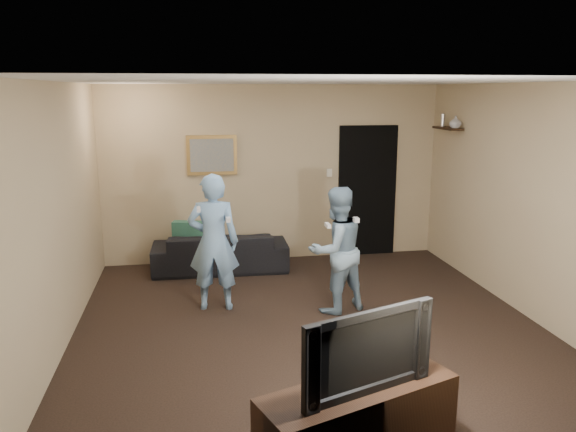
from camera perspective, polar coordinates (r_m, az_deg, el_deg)
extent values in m
plane|color=black|center=(6.33, 1.96, -10.75)|extent=(5.00, 5.00, 0.00)
cube|color=silver|center=(5.81, 2.15, 13.50)|extent=(5.00, 5.00, 0.04)
cube|color=tan|center=(8.36, -1.49, 4.30)|extent=(5.00, 0.04, 2.60)
cube|color=tan|center=(3.61, 10.31, -7.18)|extent=(5.00, 0.04, 2.60)
cube|color=tan|center=(5.95, -22.22, -0.06)|extent=(0.04, 5.00, 2.60)
cube|color=tan|center=(6.89, 22.85, 1.51)|extent=(0.04, 5.00, 2.60)
imported|color=black|center=(8.06, -6.89, -3.55)|extent=(1.92, 0.79, 0.55)
cube|color=#1B5141|center=(8.00, -9.87, -2.27)|extent=(0.51, 0.28, 0.49)
cube|color=olive|center=(8.21, -7.74, 6.15)|extent=(0.72, 0.05, 0.57)
cube|color=slate|center=(8.19, -7.73, 6.13)|extent=(0.62, 0.01, 0.47)
cube|color=black|center=(8.70, 8.04, 2.52)|extent=(0.90, 0.06, 2.00)
cube|color=silver|center=(8.50, 4.23, 4.41)|extent=(0.08, 0.02, 0.12)
cube|color=black|center=(8.32, 15.93, 8.57)|extent=(0.20, 0.60, 0.03)
imported|color=#A4A4A9|center=(8.11, 16.65, 9.14)|extent=(0.18, 0.18, 0.17)
cylinder|color=silver|center=(8.47, 15.45, 9.37)|extent=(0.06, 0.06, 0.18)
cube|color=black|center=(4.22, 7.11, -19.90)|extent=(1.52, 0.93, 0.52)
imported|color=black|center=(3.95, 7.34, -13.07)|extent=(1.02, 0.48, 0.60)
imported|color=#7DAAD8|center=(6.53, -7.57, -2.66)|extent=(0.63, 0.45, 1.60)
cube|color=white|center=(6.21, -9.08, 0.67)|extent=(0.04, 0.14, 0.04)
cube|color=white|center=(6.25, -6.10, -0.37)|extent=(0.05, 0.09, 0.05)
imported|color=#7D9EB6|center=(6.44, 4.92, -3.45)|extent=(0.86, 0.77, 1.46)
cube|color=white|center=(6.11, 4.05, -0.95)|extent=(0.04, 0.14, 0.04)
cube|color=white|center=(6.18, 6.94, -0.39)|extent=(0.05, 0.09, 0.05)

